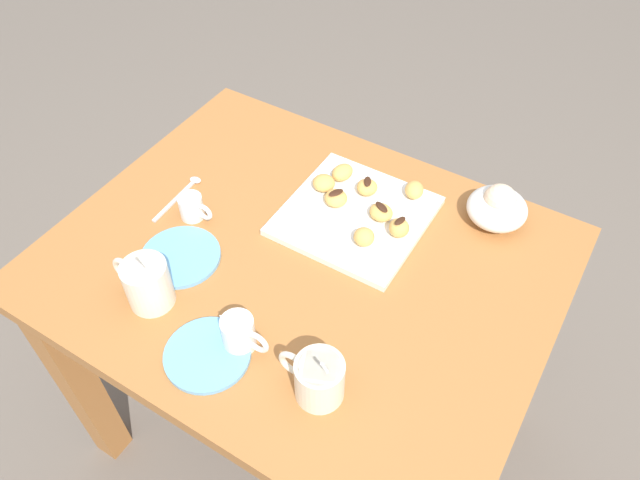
% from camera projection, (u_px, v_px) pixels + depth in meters
% --- Properties ---
extents(ground_plane, '(8.00, 8.00, 0.00)m').
position_uv_depth(ground_plane, '(308.00, 423.00, 1.81)').
color(ground_plane, '#665B51').
extents(dining_table, '(1.01, 0.81, 0.76)m').
position_uv_depth(dining_table, '(303.00, 299.00, 1.35)').
color(dining_table, '#A36633').
rests_on(dining_table, ground_plane).
extents(pastry_plate_square, '(0.29, 0.29, 0.02)m').
position_uv_depth(pastry_plate_square, '(355.00, 216.00, 1.31)').
color(pastry_plate_square, white).
rests_on(pastry_plate_square, dining_table).
extents(coffee_mug_cream_left, '(0.12, 0.08, 0.13)m').
position_uv_depth(coffee_mug_cream_left, '(318.00, 378.00, 1.01)').
color(coffee_mug_cream_left, silver).
rests_on(coffee_mug_cream_left, dining_table).
extents(coffee_mug_cream_right, '(0.13, 0.09, 0.15)m').
position_uv_depth(coffee_mug_cream_right, '(147.00, 282.00, 1.13)').
color(coffee_mug_cream_right, silver).
rests_on(coffee_mug_cream_right, dining_table).
extents(cream_pitcher_white, '(0.10, 0.06, 0.07)m').
position_uv_depth(cream_pitcher_white, '(239.00, 332.00, 1.08)').
color(cream_pitcher_white, white).
rests_on(cream_pitcher_white, dining_table).
extents(ice_cream_bowl, '(0.13, 0.13, 0.10)m').
position_uv_depth(ice_cream_bowl, '(498.00, 207.00, 1.29)').
color(ice_cream_bowl, white).
rests_on(ice_cream_bowl, dining_table).
extents(chocolate_sauce_pitcher, '(0.09, 0.05, 0.06)m').
position_uv_depth(chocolate_sauce_pitcher, '(192.00, 206.00, 1.30)').
color(chocolate_sauce_pitcher, white).
rests_on(chocolate_sauce_pitcher, dining_table).
extents(saucer_sky_left, '(0.16, 0.16, 0.01)m').
position_uv_depth(saucer_sky_left, '(207.00, 354.00, 1.09)').
color(saucer_sky_left, '#66A8DB').
rests_on(saucer_sky_left, dining_table).
extents(saucer_sky_right, '(0.16, 0.16, 0.01)m').
position_uv_depth(saucer_sky_right, '(181.00, 257.00, 1.24)').
color(saucer_sky_right, '#66A8DB').
rests_on(saucer_sky_right, dining_table).
extents(loose_spoon_near_saucer, '(0.03, 0.16, 0.01)m').
position_uv_depth(loose_spoon_near_saucer, '(182.00, 193.00, 1.37)').
color(loose_spoon_near_saucer, silver).
rests_on(loose_spoon_near_saucer, dining_table).
extents(beignet_0, '(0.06, 0.06, 0.03)m').
position_uv_depth(beignet_0, '(381.00, 212.00, 1.29)').
color(beignet_0, '#DBA351').
rests_on(beignet_0, pastry_plate_square).
extents(chocolate_drizzle_0, '(0.04, 0.03, 0.00)m').
position_uv_depth(chocolate_drizzle_0, '(382.00, 207.00, 1.28)').
color(chocolate_drizzle_0, '#381E11').
rests_on(chocolate_drizzle_0, beignet_0).
extents(beignet_1, '(0.06, 0.06, 0.03)m').
position_uv_depth(beignet_1, '(414.00, 190.00, 1.33)').
color(beignet_1, '#DBA351').
rests_on(beignet_1, pastry_plate_square).
extents(beignet_2, '(0.05, 0.06, 0.03)m').
position_uv_depth(beignet_2, '(342.00, 172.00, 1.37)').
color(beignet_2, '#DBA351').
rests_on(beignet_2, pastry_plate_square).
extents(beignet_3, '(0.05, 0.05, 0.04)m').
position_uv_depth(beignet_3, '(399.00, 228.00, 1.25)').
color(beignet_3, '#DBA351').
rests_on(beignet_3, pastry_plate_square).
extents(chocolate_drizzle_3, '(0.02, 0.03, 0.00)m').
position_uv_depth(chocolate_drizzle_3, '(400.00, 221.00, 1.24)').
color(chocolate_drizzle_3, '#381E11').
rests_on(chocolate_drizzle_3, beignet_3).
extents(beignet_4, '(0.07, 0.07, 0.03)m').
position_uv_depth(beignet_4, '(336.00, 198.00, 1.32)').
color(beignet_4, '#DBA351').
rests_on(beignet_4, pastry_plate_square).
extents(chocolate_drizzle_4, '(0.03, 0.04, 0.00)m').
position_uv_depth(chocolate_drizzle_4, '(336.00, 193.00, 1.31)').
color(chocolate_drizzle_4, '#381E11').
rests_on(chocolate_drizzle_4, beignet_4).
extents(beignet_5, '(0.06, 0.06, 0.03)m').
position_uv_depth(beignet_5, '(324.00, 183.00, 1.35)').
color(beignet_5, '#DBA351').
rests_on(beignet_5, pastry_plate_square).
extents(beignet_6, '(0.06, 0.06, 0.04)m').
position_uv_depth(beignet_6, '(364.00, 237.00, 1.24)').
color(beignet_6, '#DBA351').
rests_on(beignet_6, pastry_plate_square).
extents(beignet_7, '(0.05, 0.05, 0.03)m').
position_uv_depth(beignet_7, '(367.00, 187.00, 1.34)').
color(beignet_7, '#DBA351').
rests_on(beignet_7, pastry_plate_square).
extents(chocolate_drizzle_7, '(0.03, 0.04, 0.00)m').
position_uv_depth(chocolate_drizzle_7, '(368.00, 181.00, 1.33)').
color(chocolate_drizzle_7, '#381E11').
rests_on(chocolate_drizzle_7, beignet_7).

